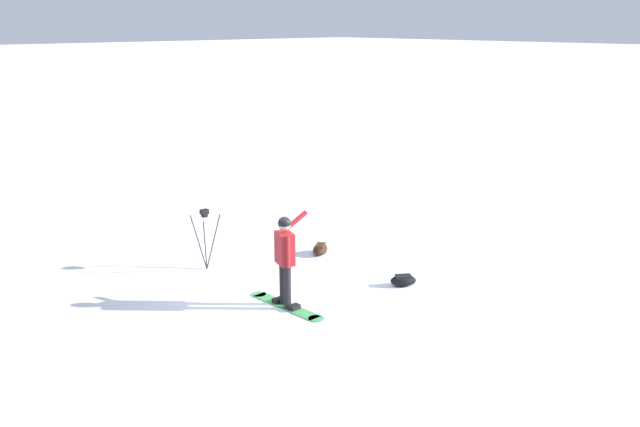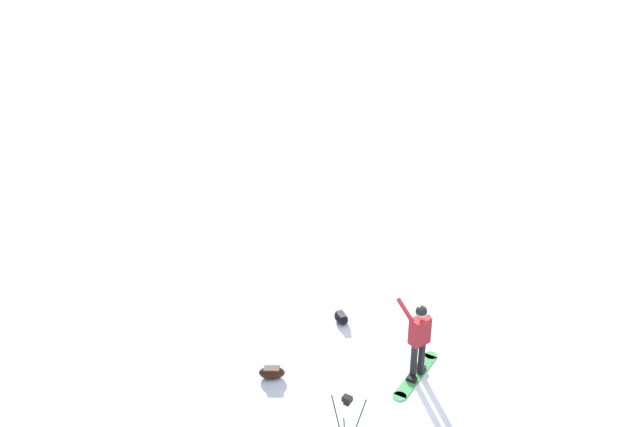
{
  "view_description": "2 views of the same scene",
  "coord_description": "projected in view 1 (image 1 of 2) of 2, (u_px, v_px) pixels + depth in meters",
  "views": [
    {
      "loc": [
        9.21,
        -7.69,
        5.04
      ],
      "look_at": [
        -0.34,
        1.22,
        1.4
      ],
      "focal_mm": 38.92,
      "sensor_mm": 36.0,
      "label": 1
    },
    {
      "loc": [
        -9.65,
        -4.35,
        8.5
      ],
      "look_at": [
        0.16,
        2.27,
        3.13
      ],
      "focal_mm": 35.25,
      "sensor_mm": 36.0,
      "label": 2
    }
  ],
  "objects": [
    {
      "name": "snowboarder",
      "position": [
        285.0,
        252.0,
        12.38
      ],
      "size": [
        0.47,
        0.75,
        1.74
      ],
      "color": "black",
      "rests_on": "ground_plane"
    },
    {
      "name": "camera_tripod",
      "position": [
        205.0,
        227.0,
        14.33
      ],
      "size": [
        0.63,
        0.59,
        1.3
      ],
      "color": "#262628",
      "rests_on": "ground_plane"
    },
    {
      "name": "gear_bag_large",
      "position": [
        320.0,
        249.0,
        15.46
      ],
      "size": [
        0.56,
        0.62,
        0.24
      ],
      "color": "black",
      "rests_on": "ground_plane"
    },
    {
      "name": "ground_plane",
      "position": [
        284.0,
        302.0,
        12.89
      ],
      "size": [
        300.0,
        300.0,
        0.0
      ],
      "primitive_type": "plane",
      "color": "white"
    },
    {
      "name": "snowboard",
      "position": [
        286.0,
        305.0,
        12.66
      ],
      "size": [
        1.85,
        0.32,
        0.1
      ],
      "color": "#3F994C",
      "rests_on": "ground_plane"
    },
    {
      "name": "gear_bag_small",
      "position": [
        403.0,
        280.0,
        13.62
      ],
      "size": [
        0.53,
        0.58,
        0.23
      ],
      "color": "black",
      "rests_on": "ground_plane"
    }
  ]
}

